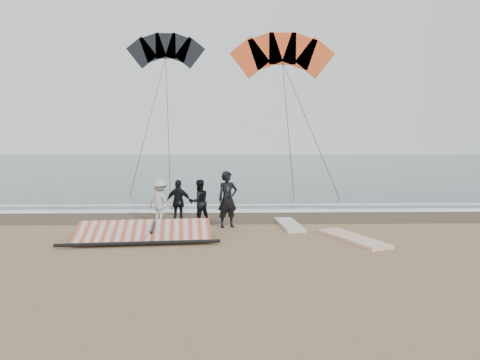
# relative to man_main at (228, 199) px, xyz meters

# --- Properties ---
(ground) EXTENTS (120.00, 120.00, 0.00)m
(ground) POSITION_rel_man_main_xyz_m (0.40, -2.60, -0.97)
(ground) COLOR #8C704C
(ground) RESTS_ON ground
(sea) EXTENTS (120.00, 54.00, 0.02)m
(sea) POSITION_rel_man_main_xyz_m (0.40, 30.40, -0.96)
(sea) COLOR #233838
(sea) RESTS_ON ground
(wet_sand) EXTENTS (120.00, 2.80, 0.01)m
(wet_sand) POSITION_rel_man_main_xyz_m (0.40, 1.90, -0.97)
(wet_sand) COLOR #4C3D2B
(wet_sand) RESTS_ON ground
(foam_near) EXTENTS (120.00, 0.90, 0.01)m
(foam_near) POSITION_rel_man_main_xyz_m (0.40, 3.30, -0.95)
(foam_near) COLOR white
(foam_near) RESTS_ON sea
(foam_far) EXTENTS (120.00, 0.45, 0.01)m
(foam_far) POSITION_rel_man_main_xyz_m (0.40, 5.00, -0.95)
(foam_far) COLOR white
(foam_far) RESTS_ON sea
(man_main) EXTENTS (0.84, 0.71, 1.95)m
(man_main) POSITION_rel_man_main_xyz_m (0.00, 0.00, 0.00)
(man_main) COLOR black
(man_main) RESTS_ON ground
(board_white) EXTENTS (1.72, 2.84, 0.11)m
(board_white) POSITION_rel_man_main_xyz_m (3.80, -2.08, -0.92)
(board_white) COLOR silver
(board_white) RESTS_ON ground
(board_cream) EXTENTS (0.84, 2.43, 0.10)m
(board_cream) POSITION_rel_man_main_xyz_m (2.16, 0.16, -0.92)
(board_cream) COLOR beige
(board_cream) RESTS_ON ground
(trio_cluster) EXTENTS (2.48, 1.10, 1.61)m
(trio_cluster) POSITION_rel_man_main_xyz_m (-1.79, 0.64, -0.17)
(trio_cluster) COLOR black
(trio_cluster) RESTS_ON ground
(sail_rig) EXTENTS (4.64, 2.12, 0.51)m
(sail_rig) POSITION_rel_man_main_xyz_m (-2.59, -1.85, -0.78)
(sail_rig) COLOR black
(sail_rig) RESTS_ON ground
(kite_red) EXTENTS (7.51, 3.86, 11.00)m
(kite_red) POSITION_rel_man_main_xyz_m (3.49, 14.49, 7.10)
(kite_red) COLOR #DD4A1A
(kite_red) RESTS_ON ground
(kite_dark) EXTENTS (6.95, 6.97, 16.73)m
(kite_dark) POSITION_rel_man_main_xyz_m (-4.99, 22.52, 8.73)
(kite_dark) COLOR black
(kite_dark) RESTS_ON ground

